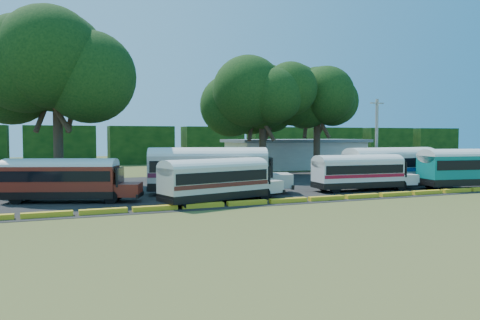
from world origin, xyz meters
name	(u,v)px	position (x,y,z in m)	size (l,w,h in m)	color
ground	(275,206)	(0.00, 0.00, 0.00)	(160.00, 160.00, 0.00)	#3E4F1A
asphalt_strip	(225,186)	(1.00, 12.00, 0.01)	(64.00, 24.00, 0.02)	black
curb	(268,202)	(0.00, 1.00, 0.15)	(53.70, 0.45, 0.30)	yellow
terminal_building	(296,154)	(18.00, 30.00, 2.03)	(19.00, 9.00, 4.00)	silver
treeline_backdrop	(141,145)	(0.00, 48.00, 3.00)	(130.00, 4.00, 6.00)	black
bus_red	(64,177)	(-12.45, 6.82, 1.71)	(9.29, 5.13, 2.98)	black
bus_cream_west	(217,178)	(-3.01, 2.61, 1.69)	(9.37, 4.51, 2.99)	black
bus_cream_east	(211,168)	(-1.89, 7.24, 2.04)	(11.30, 5.73, 3.61)	black
bus_white_red	(360,170)	(10.04, 4.74, 1.68)	(9.14, 2.76, 2.97)	black
bus_white_blue	(392,164)	(15.01, 6.80, 1.96)	(10.57, 2.80, 3.46)	black
bus_teal	(471,166)	(19.84, 2.60, 1.95)	(10.60, 4.02, 3.40)	black
tree_west	(57,62)	(-12.67, 15.73, 10.69)	(11.60, 11.60, 14.98)	#3C2E1E
tree_center	(263,97)	(8.80, 20.94, 8.86)	(9.98, 9.98, 12.56)	#3C2E1E
tree_east	(317,94)	(16.19, 21.54, 9.48)	(8.48, 8.48, 12.67)	#3C2E1E
utility_pole	(377,139)	(16.83, 11.30, 4.18)	(1.60, 0.30, 8.14)	gray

